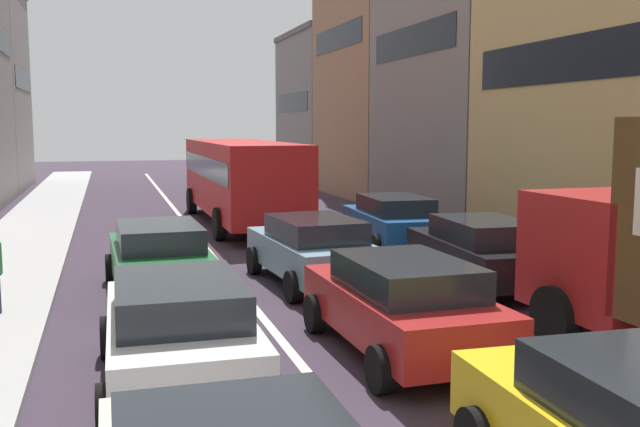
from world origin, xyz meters
TOP-DOWN VIEW (x-y plane):
  - sidewalk_left at (-6.70, 20.00)m, footprint 2.60×64.00m
  - lane_stripe_left at (-1.70, 20.00)m, footprint 0.16×60.00m
  - lane_stripe_right at (1.70, 20.00)m, footprint 0.16×60.00m
  - building_row_right at (9.90, 21.14)m, footprint 7.20×43.90m
  - sedan_centre_lane_second at (-0.10, 7.29)m, footprint 2.12×4.33m
  - wagon_left_lane_second at (-3.48, 6.83)m, footprint 2.09×4.32m
  - hatchback_centre_lane_third at (-0.07, 12.32)m, footprint 2.29×4.41m
  - sedan_left_lane_third at (-3.36, 12.25)m, footprint 2.15×4.34m
  - sedan_right_lane_behind_truck at (3.33, 11.06)m, footprint 2.28×4.40m
  - wagon_right_lane_far at (3.39, 16.18)m, footprint 2.25×4.39m
  - bus_mid_queue_primary at (0.10, 22.11)m, footprint 2.86×10.52m

SIDE VIEW (x-z plane):
  - lane_stripe_left at x=-1.70m, z-range 0.00..0.01m
  - lane_stripe_right at x=1.70m, z-range 0.00..0.01m
  - sidewalk_left at x=-6.70m, z-range 0.00..0.14m
  - sedan_centre_lane_second at x=-0.10m, z-range 0.05..1.54m
  - wagon_left_lane_second at x=-3.48m, z-range 0.05..1.54m
  - hatchback_centre_lane_third at x=-0.07m, z-range 0.05..1.54m
  - sedan_left_lane_third at x=-3.36m, z-range 0.05..1.54m
  - sedan_right_lane_behind_truck at x=3.33m, z-range 0.05..1.54m
  - wagon_right_lane_far at x=3.39m, z-range 0.05..1.54m
  - bus_mid_queue_primary at x=0.10m, z-range 0.31..3.21m
  - building_row_right at x=9.90m, z-range -1.00..13.19m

